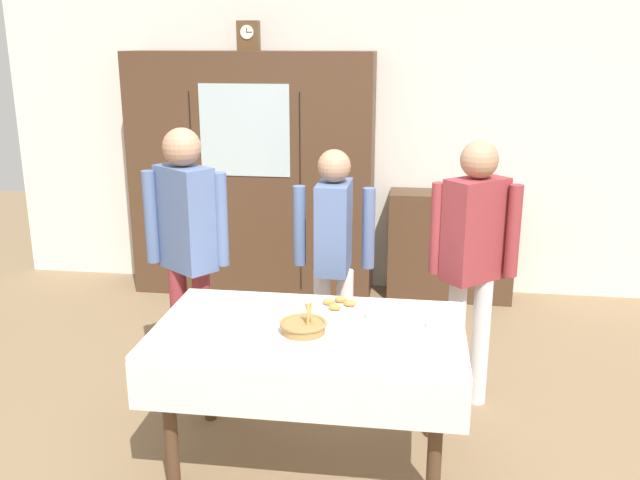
# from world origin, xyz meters

# --- Properties ---
(ground_plane) EXTENTS (12.00, 12.00, 0.00)m
(ground_plane) POSITION_xyz_m (0.00, 0.00, 0.00)
(ground_plane) COLOR #846B4C
(ground_plane) RESTS_ON ground
(back_wall) EXTENTS (6.40, 0.10, 2.70)m
(back_wall) POSITION_xyz_m (0.00, 2.65, 1.35)
(back_wall) COLOR silver
(back_wall) RESTS_ON ground
(dining_table) EXTENTS (1.58, 0.94, 0.77)m
(dining_table) POSITION_xyz_m (0.00, -0.23, 0.66)
(dining_table) COLOR #4C3321
(dining_table) RESTS_ON ground
(wall_cabinet) EXTENTS (2.10, 0.46, 2.10)m
(wall_cabinet) POSITION_xyz_m (-0.90, 2.35, 1.05)
(wall_cabinet) COLOR #4C3321
(wall_cabinet) RESTS_ON ground
(mantel_clock) EXTENTS (0.18, 0.11, 0.24)m
(mantel_clock) POSITION_xyz_m (-0.90, 2.35, 2.22)
(mantel_clock) COLOR brown
(mantel_clock) RESTS_ON wall_cabinet
(bookshelf_low) EXTENTS (1.07, 0.35, 0.94)m
(bookshelf_low) POSITION_xyz_m (0.83, 2.41, 0.47)
(bookshelf_low) COLOR #4C3321
(bookshelf_low) RESTS_ON ground
(book_stack) EXTENTS (0.16, 0.23, 0.05)m
(book_stack) POSITION_xyz_m (0.83, 2.41, 0.97)
(book_stack) COLOR #B29333
(book_stack) RESTS_ON bookshelf_low
(tea_cup_far_left) EXTENTS (0.13, 0.13, 0.06)m
(tea_cup_far_left) POSITION_xyz_m (0.64, -0.15, 0.80)
(tea_cup_far_left) COLOR white
(tea_cup_far_left) RESTS_ON dining_table
(tea_cup_center) EXTENTS (0.13, 0.13, 0.06)m
(tea_cup_center) POSITION_xyz_m (0.32, -0.06, 0.80)
(tea_cup_center) COLOR silver
(tea_cup_center) RESTS_ON dining_table
(tea_cup_front_edge) EXTENTS (0.13, 0.13, 0.06)m
(tea_cup_front_edge) POSITION_xyz_m (-0.39, -0.08, 0.80)
(tea_cup_front_edge) COLOR white
(tea_cup_front_edge) RESTS_ON dining_table
(tea_cup_mid_right) EXTENTS (0.13, 0.13, 0.06)m
(tea_cup_mid_right) POSITION_xyz_m (-0.51, -0.27, 0.80)
(tea_cup_mid_right) COLOR white
(tea_cup_mid_right) RESTS_ON dining_table
(bread_basket) EXTENTS (0.24, 0.24, 0.16)m
(bread_basket) POSITION_xyz_m (-0.02, -0.27, 0.81)
(bread_basket) COLOR #9E7542
(bread_basket) RESTS_ON dining_table
(pastry_plate) EXTENTS (0.28, 0.28, 0.05)m
(pastry_plate) POSITION_xyz_m (0.12, 0.08, 0.79)
(pastry_plate) COLOR white
(pastry_plate) RESTS_ON dining_table
(spoon_near_right) EXTENTS (0.12, 0.02, 0.01)m
(spoon_near_right) POSITION_xyz_m (0.59, -0.50, 0.78)
(spoon_near_right) COLOR silver
(spoon_near_right) RESTS_ON dining_table
(spoon_mid_left) EXTENTS (0.12, 0.02, 0.01)m
(spoon_mid_left) POSITION_xyz_m (-0.53, -0.48, 0.78)
(spoon_mid_left) COLOR silver
(spoon_mid_left) RESTS_ON dining_table
(person_near_right_end) EXTENTS (0.52, 0.39, 1.64)m
(person_near_right_end) POSITION_xyz_m (0.87, 0.56, 1.00)
(person_near_right_end) COLOR silver
(person_near_right_end) RESTS_ON ground
(person_beside_shelf) EXTENTS (0.52, 0.36, 1.54)m
(person_beside_shelf) POSITION_xyz_m (0.01, 0.75, 0.93)
(person_beside_shelf) COLOR silver
(person_beside_shelf) RESTS_ON ground
(person_behind_table_right) EXTENTS (0.52, 0.38, 1.70)m
(person_behind_table_right) POSITION_xyz_m (-0.85, 0.44, 1.04)
(person_behind_table_right) COLOR #933338
(person_behind_table_right) RESTS_ON ground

